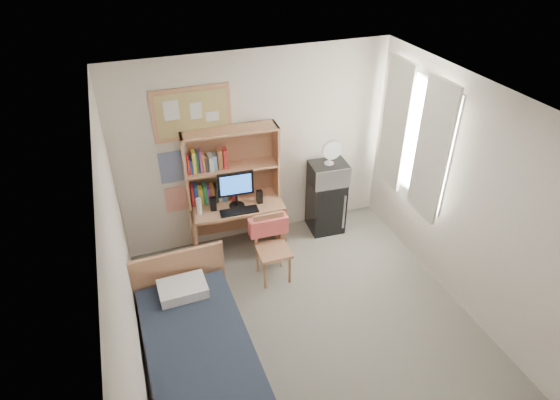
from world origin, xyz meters
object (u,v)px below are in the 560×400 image
object	(u,v)px
mini_fridge	(326,205)
microwave	(328,173)
monitor	(236,190)
desk	(237,227)
desk_chair	(273,250)
speaker_right	(260,197)
desk_fan	(330,153)
bed	(202,365)
bulletin_board	(192,113)
speaker_left	(213,204)

from	to	relation	value
mini_fridge	microwave	bearing A→B (deg)	-90.00
mini_fridge	monitor	world-z (taller)	monitor
desk	desk_chair	world-z (taller)	desk_chair
speaker_right	microwave	xyz separation A→B (m)	(1.02, 0.12, 0.09)
microwave	desk_fan	distance (m)	0.31
mini_fridge	bed	xyz separation A→B (m)	(-2.21, -1.99, -0.11)
bed	desk_fan	xyz separation A→B (m)	(2.21, 1.97, 0.95)
bulletin_board	desk_chair	xyz separation A→B (m)	(0.66, -1.00, -1.49)
speaker_right	desk_fan	xyz separation A→B (m)	(1.02, 0.12, 0.40)
mini_fridge	bed	distance (m)	2.97
speaker_left	desk_fan	bearing A→B (deg)	6.28
mini_fridge	microwave	world-z (taller)	microwave
bed	speaker_right	bearing A→B (deg)	56.11
monitor	speaker_left	world-z (taller)	monitor
desk	speaker_right	bearing A→B (deg)	-11.31
monitor	speaker_right	world-z (taller)	monitor
desk_chair	desk_fan	bearing A→B (deg)	36.00
monitor	speaker_right	distance (m)	0.34
monitor	desk_fan	bearing A→B (deg)	7.70
mini_fridge	bed	size ratio (longest dim) A/B	0.39
desk	desk_fan	bearing A→B (deg)	5.10
speaker_left	desk_fan	size ratio (longest dim) A/B	0.55
desk_chair	bed	world-z (taller)	desk_chair
bulletin_board	speaker_right	xyz separation A→B (m)	(0.69, -0.38, -1.09)
bulletin_board	speaker_right	world-z (taller)	bulletin_board
bulletin_board	desk	world-z (taller)	bulletin_board
bed	desk_chair	bearing A→B (deg)	45.57
bulletin_board	desk_chair	world-z (taller)	bulletin_board
bulletin_board	speaker_right	size ratio (longest dim) A/B	5.36
bulletin_board	desk	xyz separation A→B (m)	(0.39, -0.30, -1.55)
desk	speaker_left	xyz separation A→B (m)	(-0.30, -0.04, 0.46)
monitor	bed	bearing A→B (deg)	-111.91
speaker_right	desk_fan	world-z (taller)	desk_fan
desk	microwave	xyz separation A→B (m)	(1.31, 0.04, 0.55)
bulletin_board	desk_chair	bearing A→B (deg)	-56.51
desk	speaker_left	size ratio (longest dim) A/B	6.63
speaker_left	desk_fan	world-z (taller)	desk_fan
speaker_right	bed	bearing A→B (deg)	-119.18
speaker_left	speaker_right	distance (m)	0.60
desk	desk_fan	xyz separation A→B (m)	(1.31, 0.04, 0.86)
desk	mini_fridge	world-z (taller)	mini_fridge
speaker_right	desk	bearing A→B (deg)	168.69
mini_fridge	speaker_left	bearing A→B (deg)	-172.62
bed	microwave	xyz separation A→B (m)	(2.21, 1.97, 0.65)
mini_fridge	speaker_right	bearing A→B (deg)	-168.55
desk_chair	monitor	distance (m)	0.88
monitor	speaker_left	bearing A→B (deg)	-180.00
bed	desk_fan	distance (m)	3.11
desk_chair	speaker_right	xyz separation A→B (m)	(0.03, 0.62, 0.40)
bed	mini_fridge	bearing A→B (deg)	40.80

